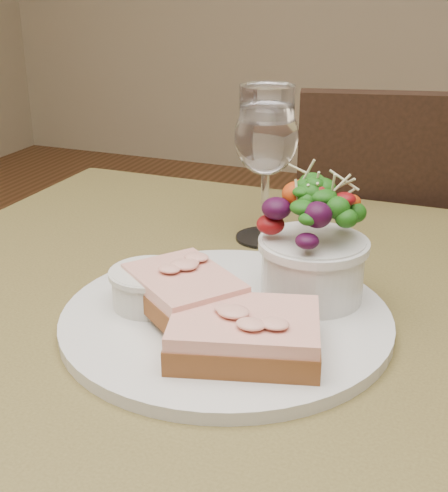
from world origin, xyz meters
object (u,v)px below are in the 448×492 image
at_px(dinner_plate, 226,319).
at_px(sandwich_back, 184,290).
at_px(chair_far, 399,392).
at_px(wine_glass, 266,142).
at_px(sandwich_front, 245,334).
at_px(ramekin, 149,286).
at_px(salad_bowl, 314,241).
at_px(cafe_table, 223,398).

xyz_separation_m(dinner_plate, sandwich_back, (-0.04, -0.01, 0.03)).
distance_m(chair_far, dinner_plate, 0.80).
relative_size(sandwich_back, wine_glass, 0.78).
xyz_separation_m(chair_far, sandwich_back, (-0.15, -0.66, 0.49)).
relative_size(sandwich_front, wine_glass, 0.83).
distance_m(ramekin, salad_bowl, 0.16).
bearing_deg(dinner_plate, ramekin, -172.45).
distance_m(sandwich_front, salad_bowl, 0.13).
relative_size(chair_far, sandwich_back, 6.62).
height_order(cafe_table, ramekin, ramekin).
distance_m(dinner_plate, salad_bowl, 0.11).
xyz_separation_m(cafe_table, sandwich_front, (0.05, -0.08, 0.13)).
relative_size(ramekin, salad_bowl, 0.56).
bearing_deg(wine_glass, cafe_table, -83.06).
bearing_deg(ramekin, sandwich_front, -22.83).
bearing_deg(cafe_table, dinner_plate, -61.93).
relative_size(cafe_table, wine_glass, 4.57).
bearing_deg(salad_bowl, sandwich_front, -102.01).
bearing_deg(dinner_plate, chair_far, 80.21).
distance_m(salad_bowl, wine_glass, 0.20).
distance_m(cafe_table, sandwich_front, 0.16).
xyz_separation_m(salad_bowl, wine_glass, (-0.10, 0.16, 0.05)).
relative_size(dinner_plate, salad_bowl, 2.45).
height_order(sandwich_front, sandwich_back, sandwich_back).
bearing_deg(salad_bowl, chair_far, 85.50).
xyz_separation_m(ramekin, wine_glass, (0.04, 0.23, 0.09)).
xyz_separation_m(chair_far, ramekin, (-0.19, -0.65, 0.49)).
relative_size(chair_far, salad_bowl, 7.09).
xyz_separation_m(cafe_table, dinner_plate, (0.01, -0.02, 0.11)).
xyz_separation_m(sandwich_back, salad_bowl, (0.10, 0.08, 0.04)).
height_order(sandwich_front, salad_bowl, salad_bowl).
relative_size(sandwich_front, sandwich_back, 1.07).
xyz_separation_m(chair_far, salad_bowl, (-0.05, -0.58, 0.53)).
bearing_deg(wine_glass, sandwich_back, -90.19).
bearing_deg(ramekin, dinner_plate, 7.55).
distance_m(chair_far, sandwich_front, 0.86).
bearing_deg(sandwich_back, salad_bowl, 73.52).
height_order(dinner_plate, sandwich_back, sandwich_back).
height_order(chair_far, sandwich_front, chair_far).
xyz_separation_m(cafe_table, ramekin, (-0.06, -0.03, 0.13)).
height_order(sandwich_back, wine_glass, wine_glass).
height_order(cafe_table, dinner_plate, dinner_plate).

